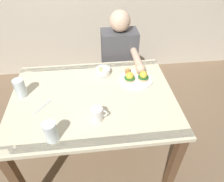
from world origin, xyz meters
TOP-DOWN VIEW (x-y plane):
  - ground_plane at (0.00, 0.00)m, footprint 6.00×6.00m
  - dining_table at (0.00, 0.00)m, footprint 1.20×0.90m
  - eggs_benedict_plate at (0.35, 0.16)m, footprint 0.27×0.27m
  - fruit_bowl at (0.10, 0.27)m, footprint 0.12×0.12m
  - coffee_mug at (0.02, -0.22)m, footprint 0.11×0.08m
  - fork at (-0.35, -0.06)m, footprint 0.11×0.14m
  - water_glass_near at (-0.52, 0.08)m, footprint 0.08×0.08m
  - water_glass_far at (-0.25, -0.35)m, footprint 0.08×0.08m
  - diner_person at (0.29, 0.60)m, footprint 0.34×0.54m

SIDE VIEW (x-z plane):
  - ground_plane at x=0.00m, z-range 0.00..0.00m
  - dining_table at x=0.00m, z-range 0.26..1.00m
  - diner_person at x=0.29m, z-range 0.08..1.22m
  - fork at x=-0.35m, z-range 0.74..0.74m
  - eggs_benedict_plate at x=0.35m, z-range 0.72..0.81m
  - fruit_bowl at x=0.10m, z-range 0.74..0.80m
  - coffee_mug at x=0.02m, z-range 0.74..0.84m
  - water_glass_far at x=-0.25m, z-range 0.73..0.86m
  - water_glass_near at x=-0.52m, z-range 0.73..0.87m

